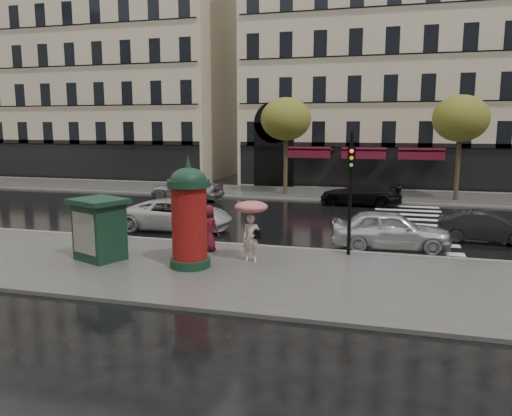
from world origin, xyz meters
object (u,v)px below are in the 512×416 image
(man_burgundy, at_px, (208,228))
(car_darkgrey, at_px, (486,227))
(car_white, at_px, (176,215))
(traffic_light, at_px, (351,182))
(woman_red, at_px, (186,233))
(car_black, at_px, (361,194))
(morris_column, at_px, (189,214))
(car_far_silver, at_px, (187,188))
(woman_umbrella, at_px, (251,220))
(newsstand, at_px, (99,228))
(car_silver, at_px, (390,230))

(man_burgundy, relative_size, car_darkgrey, 0.46)
(car_white, bearing_deg, traffic_light, -111.88)
(traffic_light, bearing_deg, man_burgundy, -171.58)
(woman_red, relative_size, car_black, 0.32)
(morris_column, bearing_deg, car_far_silver, 113.36)
(woman_red, height_order, traffic_light, traffic_light)
(car_white, xyz_separation_m, car_black, (7.73, 9.63, -0.01))
(car_white, relative_size, car_far_silver, 1.09)
(woman_umbrella, bearing_deg, man_burgundy, 152.89)
(man_burgundy, xyz_separation_m, traffic_light, (5.12, 0.76, 1.80))
(morris_column, xyz_separation_m, newsstand, (-3.39, 0.03, -0.68))
(woman_umbrella, relative_size, morris_column, 0.59)
(car_darkgrey, distance_m, car_black, 10.18)
(woman_red, xyz_separation_m, car_black, (5.39, 13.96, -0.18))
(woman_red, distance_m, morris_column, 1.99)
(traffic_light, distance_m, newsstand, 8.96)
(traffic_light, bearing_deg, car_far_silver, 133.88)
(man_burgundy, bearing_deg, car_white, -43.22)
(woman_umbrella, bearing_deg, car_far_silver, 121.03)
(car_darkgrey, bearing_deg, woman_red, 121.91)
(woman_umbrella, xyz_separation_m, man_burgundy, (-1.96, 1.00, -0.57))
(traffic_light, relative_size, car_silver, 0.97)
(traffic_light, distance_m, car_silver, 3.05)
(woman_red, height_order, car_silver, woman_red)
(morris_column, distance_m, car_black, 16.20)
(traffic_light, relative_size, car_white, 0.86)
(morris_column, height_order, newsstand, morris_column)
(man_burgundy, height_order, morris_column, morris_column)
(car_white, bearing_deg, morris_column, -153.80)
(woman_red, bearing_deg, car_darkgrey, 175.35)
(woman_umbrella, relative_size, car_far_silver, 0.47)
(car_darkgrey, xyz_separation_m, car_far_silver, (-16.54, 7.64, 0.17))
(traffic_light, distance_m, car_darkgrey, 7.00)
(morris_column, height_order, car_silver, morris_column)
(car_silver, relative_size, car_far_silver, 0.96)
(newsstand, xyz_separation_m, car_far_silver, (-2.93, 14.60, -0.43))
(man_burgundy, xyz_separation_m, morris_column, (0.16, -2.14, 0.91))
(car_darkgrey, bearing_deg, car_far_silver, 70.68)
(newsstand, distance_m, car_darkgrey, 15.29)
(woman_red, bearing_deg, car_white, -92.62)
(newsstand, bearing_deg, car_silver, 25.43)
(woman_red, bearing_deg, woman_umbrella, 140.41)
(car_far_silver, bearing_deg, woman_umbrella, 37.28)
(man_burgundy, distance_m, car_far_silver, 13.92)
(man_burgundy, height_order, car_silver, man_burgundy)
(traffic_light, height_order, car_far_silver, traffic_light)
(car_silver, distance_m, car_black, 10.94)
(man_burgundy, height_order, car_far_silver, man_burgundy)
(man_burgundy, xyz_separation_m, car_white, (-2.95, 3.71, -0.28))
(man_burgundy, relative_size, car_far_silver, 0.37)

